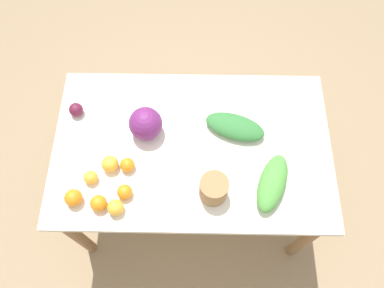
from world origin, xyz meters
TOP-DOWN VIEW (x-y plane):
  - ground_plane at (0.00, 0.00)m, footprint 8.00×8.00m
  - dining_table at (0.00, 0.00)m, footprint 1.37×0.86m
  - cabbage_purple at (0.23, -0.08)m, footprint 0.16×0.16m
  - paper_bag at (-0.10, 0.24)m, footprint 0.13×0.13m
  - greens_bunch_beet_tops at (-0.37, 0.20)m, footprint 0.22×0.32m
  - greens_bunch_dandelion at (-0.21, -0.09)m, footprint 0.33×0.22m
  - beet_root at (0.59, -0.18)m, footprint 0.07×0.07m
  - orange_0 at (0.30, 0.26)m, footprint 0.07×0.07m
  - orange_1 at (0.30, 0.12)m, footprint 0.07×0.07m
  - orange_2 at (0.47, 0.19)m, footprint 0.07×0.07m
  - orange_3 at (0.53, 0.29)m, footprint 0.08×0.08m
  - orange_4 at (0.39, 0.12)m, footprint 0.08×0.08m
  - orange_5 at (0.34, 0.33)m, footprint 0.08×0.08m
  - orange_6 at (0.42, 0.31)m, footprint 0.08×0.08m

SIDE VIEW (x-z plane):
  - ground_plane at x=0.00m, z-range 0.00..0.00m
  - dining_table at x=0.00m, z-range 0.28..1.03m
  - orange_2 at x=0.47m, z-range 0.75..0.82m
  - orange_1 at x=0.30m, z-range 0.75..0.82m
  - orange_0 at x=0.30m, z-range 0.75..0.82m
  - beet_root at x=0.59m, z-range 0.75..0.82m
  - greens_bunch_dandelion at x=-0.21m, z-range 0.75..0.83m
  - orange_5 at x=0.34m, z-range 0.75..0.83m
  - orange_6 at x=0.42m, z-range 0.75..0.83m
  - orange_4 at x=0.39m, z-range 0.75..0.83m
  - orange_3 at x=0.53m, z-range 0.75..0.83m
  - greens_bunch_beet_tops at x=-0.37m, z-range 0.75..0.84m
  - paper_bag at x=-0.10m, z-range 0.75..0.89m
  - cabbage_purple at x=0.23m, z-range 0.75..0.92m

